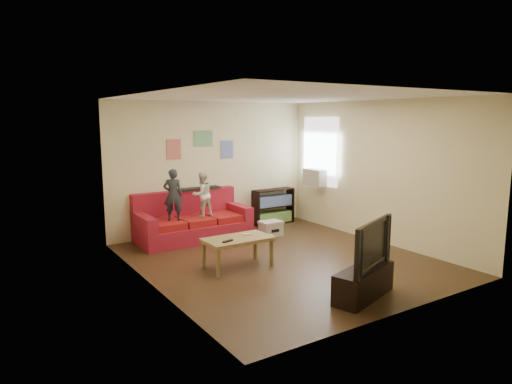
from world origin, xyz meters
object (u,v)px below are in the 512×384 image
coffee_table (238,242)px  bookshelf (273,208)px  television (365,244)px  tv_stand (364,283)px  file_box (271,228)px  sofa (192,223)px  child_b (202,195)px  child_a (173,195)px

coffee_table → bookshelf: (2.24, 2.23, -0.07)m
television → tv_stand: bearing=0.0°
file_box → sofa: bearing=155.4°
television → coffee_table: bearing=88.7°
file_box → tv_stand: size_ratio=0.40×
coffee_table → television: bearing=-68.9°
child_b → coffee_table: size_ratio=0.81×
file_box → television: bearing=-103.5°
tv_stand → coffee_table: bearing=93.6°
bookshelf → television: television is taller
sofa → file_box: sofa is taller
sofa → television: bearing=-81.0°
file_box → coffee_table: bearing=-139.4°
bookshelf → tv_stand: 4.47m
bookshelf → child_a: bearing=-171.1°
file_box → tv_stand: (-0.80, -3.33, 0.05)m
coffee_table → tv_stand: bearing=-68.9°
tv_stand → television: 0.53m
bookshelf → tv_stand: bearing=-109.3°
file_box → tv_stand: tv_stand is taller
coffee_table → child_a: bearing=100.0°
sofa → child_b: size_ratio=2.50×
child_a → television: child_a is taller
child_b → child_a: bearing=-7.7°
child_b → sofa: bearing=-57.5°
sofa → coffee_table: (-0.13, -2.00, 0.09)m
bookshelf → television: size_ratio=0.86×
child_b → tv_stand: (0.49, -3.81, -0.69)m
file_box → child_b: bearing=159.4°
coffee_table → file_box: (1.57, 1.35, -0.26)m
child_b → tv_stand: bearing=89.6°
sofa → bookshelf: (2.11, 0.23, 0.03)m
child_b → coffee_table: (-0.28, -1.83, -0.48)m
child_a → sofa: bearing=-135.0°
coffee_table → file_box: bearing=40.6°
child_b → bookshelf: (1.96, 0.40, -0.55)m
sofa → tv_stand: bearing=-81.0°
sofa → child_a: 0.79m
sofa → television: (0.63, -3.99, 0.41)m
child_b → file_box: bearing=151.7°
file_box → tv_stand: 3.43m
tv_stand → television: television is taller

